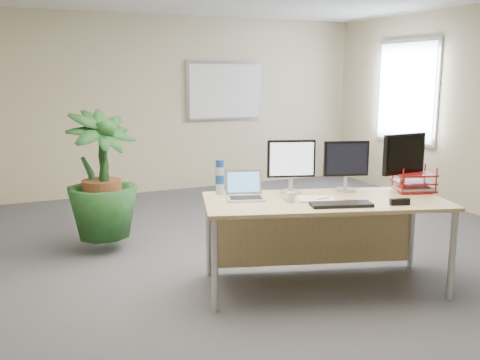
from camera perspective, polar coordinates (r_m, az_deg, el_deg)
name	(u,v)px	position (r m, az deg, el deg)	size (l,w,h in m)	color
floor	(270,277)	(4.95, 3.18, -10.31)	(8.00, 8.00, 0.00)	#424247
back_wall	(151,105)	(8.38, -9.44, 7.88)	(7.00, 0.04, 2.70)	beige
whiteboard	(224,91)	(8.72, -1.67, 9.47)	(1.30, 0.04, 0.95)	#A6A6AA
window	(406,92)	(8.49, 17.32, 8.92)	(0.04, 1.30, 1.55)	#A6A6AA
desk	(321,215)	(4.71, 8.63, -3.72)	(2.19, 1.42, 0.78)	tan
floor_plant	(102,180)	(5.65, -14.55, -0.02)	(0.84, 0.84, 1.50)	#153C18
monitor_left	(291,163)	(4.72, 5.49, 1.84)	(0.42, 0.19, 0.47)	silver
monitor_right	(346,162)	(4.88, 11.26, 1.85)	(0.40, 0.18, 0.45)	silver
monitor_dark	(404,159)	(4.99, 17.09, 2.21)	(0.47, 0.21, 0.52)	silver
laptop	(245,191)	(4.55, 0.50, -1.20)	(0.38, 0.36, 0.23)	silver
keyboard	(341,204)	(4.35, 10.74, -2.57)	(0.49, 0.16, 0.03)	black
coffee_mug	(290,197)	(4.43, 5.37, -1.82)	(0.11, 0.07, 0.08)	white
spiral_notebook	(316,199)	(4.53, 8.13, -2.02)	(0.31, 0.23, 0.01)	white
orange_pen	(323,198)	(4.52, 8.87, -1.96)	(0.01, 0.01, 0.13)	orange
yellow_highlighter	(352,200)	(4.55, 11.84, -2.08)	(0.02, 0.02, 0.12)	yellow
water_bottle	(220,178)	(4.69, -2.16, 0.26)	(0.08, 0.08, 0.31)	silver
letter_tray	(414,184)	(5.04, 18.04, -0.37)	(0.40, 0.34, 0.16)	maroon
stapler	(400,202)	(4.50, 16.67, -2.24)	(0.16, 0.04, 0.05)	black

